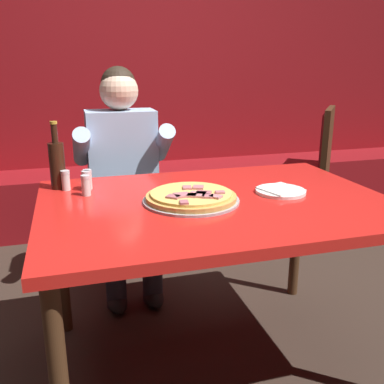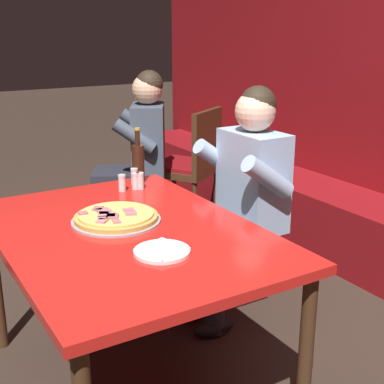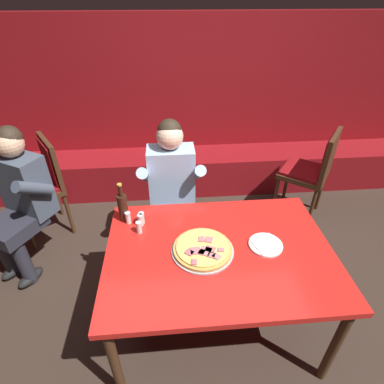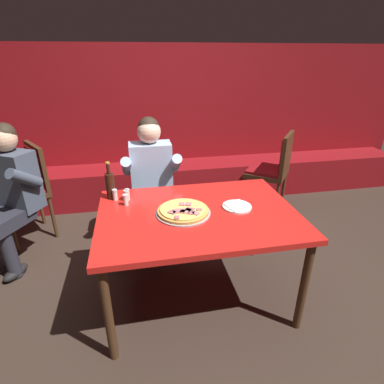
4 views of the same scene
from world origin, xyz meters
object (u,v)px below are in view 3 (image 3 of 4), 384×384
(main_dining_table, at_px, (219,258))
(shaker_black_pepper, at_px, (141,221))
(diner_seated_blue_shirt, at_px, (172,190))
(diner_standing_companion, at_px, (19,198))
(dining_chair_near_right, at_px, (42,180))
(plate_white_paper, at_px, (266,245))
(pizza, at_px, (203,249))
(shaker_parmesan, at_px, (142,218))
(shaker_oregano, at_px, (139,228))
(shaker_red_pepper_flakes, at_px, (128,218))
(dining_chair_far_left, at_px, (313,168))
(beer_bottle, at_px, (123,207))

(main_dining_table, height_order, shaker_black_pepper, shaker_black_pepper)
(diner_seated_blue_shirt, relative_size, diner_standing_companion, 1.00)
(dining_chair_near_right, bearing_deg, plate_white_paper, -34.01)
(pizza, xyz_separation_m, diner_seated_blue_shirt, (-0.16, 0.77, -0.07))
(shaker_parmesan, xyz_separation_m, dining_chair_near_right, (-1.01, 0.92, -0.22))
(shaker_oregano, relative_size, diner_seated_blue_shirt, 0.07)
(shaker_oregano, bearing_deg, shaker_red_pepper_flakes, 126.93)
(main_dining_table, relative_size, plate_white_paper, 6.61)
(shaker_parmesan, distance_m, shaker_black_pepper, 0.02)
(shaker_parmesan, xyz_separation_m, shaker_black_pepper, (-0.01, -0.02, 0.00))
(pizza, bearing_deg, diner_seated_blue_shirt, 102.02)
(dining_chair_far_left, bearing_deg, shaker_oregano, -148.60)
(main_dining_table, relative_size, dining_chair_far_left, 1.41)
(diner_standing_companion, bearing_deg, shaker_oregano, -28.96)
(main_dining_table, distance_m, beer_bottle, 0.72)
(beer_bottle, relative_size, shaker_red_pepper_flakes, 3.40)
(shaker_black_pepper, height_order, dining_chair_near_right, dining_chair_near_right)
(pizza, distance_m, shaker_red_pepper_flakes, 0.56)
(plate_white_paper, distance_m, diner_seated_blue_shirt, 0.94)
(shaker_red_pepper_flakes, height_order, dining_chair_far_left, dining_chair_far_left)
(shaker_parmesan, bearing_deg, dining_chair_far_left, 29.09)
(shaker_red_pepper_flakes, relative_size, shaker_parmesan, 1.00)
(main_dining_table, xyz_separation_m, diner_standing_companion, (-1.49, 0.75, 0.02))
(shaker_parmesan, bearing_deg, beer_bottle, 158.62)
(shaker_red_pepper_flakes, height_order, diner_standing_companion, diner_standing_companion)
(plate_white_paper, height_order, dining_chair_near_right, dining_chair_near_right)
(main_dining_table, relative_size, shaker_red_pepper_flakes, 16.14)
(beer_bottle, height_order, dining_chair_far_left, beer_bottle)
(shaker_oregano, xyz_separation_m, dining_chair_far_left, (1.65, 1.01, -0.21))
(pizza, xyz_separation_m, plate_white_paper, (0.40, 0.01, -0.01))
(pizza, xyz_separation_m, shaker_parmesan, (-0.38, 0.30, 0.02))
(pizza, bearing_deg, plate_white_paper, 1.50)
(beer_bottle, relative_size, dining_chair_far_left, 0.30)
(shaker_black_pepper, height_order, diner_standing_companion, diner_standing_companion)
(shaker_red_pepper_flakes, bearing_deg, shaker_oregano, -53.07)
(main_dining_table, height_order, plate_white_paper, plate_white_paper)
(main_dining_table, bearing_deg, beer_bottle, 150.39)
(diner_seated_blue_shirt, bearing_deg, diner_standing_companion, -179.14)
(shaker_oregano, height_order, diner_standing_companion, diner_standing_companion)
(dining_chair_near_right, bearing_deg, pizza, -41.18)
(dining_chair_far_left, bearing_deg, beer_bottle, -153.86)
(main_dining_table, distance_m, plate_white_paper, 0.30)
(beer_bottle, relative_size, dining_chair_near_right, 0.30)
(pizza, height_order, dining_chair_far_left, dining_chair_far_left)
(main_dining_table, distance_m, dining_chair_far_left, 1.67)
(diner_standing_companion, bearing_deg, dining_chair_near_right, 90.27)
(beer_bottle, distance_m, diner_standing_companion, 0.98)
(pizza, xyz_separation_m, shaker_black_pepper, (-0.39, 0.27, 0.02))
(dining_chair_far_left, bearing_deg, diner_standing_companion, -170.14)
(main_dining_table, bearing_deg, dining_chair_far_left, 46.35)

